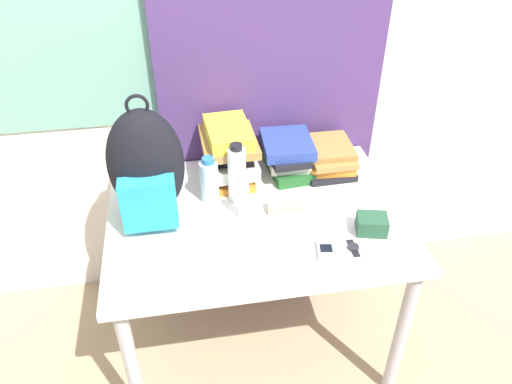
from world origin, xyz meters
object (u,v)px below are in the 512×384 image
at_px(sunglasses_case, 287,206).
at_px(backpack, 146,168).
at_px(camera_pouch, 372,224).
at_px(water_bottle, 209,181).
at_px(sunscreen_bottle, 243,199).
at_px(wristwatch, 353,248).
at_px(sports_bottle, 237,174).
at_px(book_stack_center, 287,155).
at_px(cell_phone, 326,250).
at_px(book_stack_left, 231,152).
at_px(book_stack_right, 327,157).

bearing_deg(sunglasses_case, backpack, 172.63).
bearing_deg(camera_pouch, sunglasses_case, 148.07).
bearing_deg(water_bottle, backpack, -166.81).
xyz_separation_m(sunscreen_bottle, wristwatch, (0.35, -0.24, -0.08)).
bearing_deg(sunglasses_case, sports_bottle, 149.53).
bearing_deg(camera_pouch, book_stack_center, 116.50).
relative_size(sports_bottle, wristwatch, 2.86).
xyz_separation_m(cell_phone, camera_pouch, (0.19, 0.08, 0.02)).
height_order(book_stack_left, sunscreen_bottle, book_stack_left).
bearing_deg(cell_phone, sunglasses_case, 108.42).
relative_size(book_stack_left, wristwatch, 3.28).
bearing_deg(book_stack_center, sports_bottle, -145.72).
bearing_deg(backpack, book_stack_right, 14.77).
bearing_deg(cell_phone, camera_pouch, 22.37).
bearing_deg(water_bottle, sports_bottle, -7.76).
bearing_deg(book_stack_left, cell_phone, -62.67).
bearing_deg(sunscreen_bottle, water_bottle, 131.44).
relative_size(backpack, sports_bottle, 1.95).
bearing_deg(book_stack_right, wristwatch, -95.71).
relative_size(book_stack_left, book_stack_center, 1.07).
distance_m(book_stack_right, camera_pouch, 0.43).
bearing_deg(camera_pouch, sunscreen_bottle, 160.08).
relative_size(water_bottle, sunglasses_case, 1.26).
distance_m(sunglasses_case, wristwatch, 0.31).
bearing_deg(camera_pouch, backpack, 163.11).
bearing_deg(wristwatch, cell_phone, 179.42).
relative_size(water_bottle, cell_phone, 1.95).
bearing_deg(water_bottle, camera_pouch, -27.46).
relative_size(book_stack_right, sports_bottle, 1.11).
bearing_deg(sunglasses_case, wristwatch, -54.06).
bearing_deg(cell_phone, book_stack_left, 117.33).
bearing_deg(wristwatch, camera_pouch, 40.72).
bearing_deg(sports_bottle, book_stack_center, 34.28).
height_order(backpack, book_stack_center, backpack).
relative_size(book_stack_center, water_bottle, 1.38).
bearing_deg(sports_bottle, sunscreen_bottle, -86.16).
distance_m(sunscreen_bottle, wristwatch, 0.43).
bearing_deg(book_stack_right, sports_bottle, -159.04).
height_order(cell_phone, camera_pouch, camera_pouch).
bearing_deg(book_stack_left, book_stack_center, 0.85).
distance_m(book_stack_center, sunscreen_bottle, 0.35).
relative_size(backpack, book_stack_center, 1.83).
bearing_deg(sports_bottle, backpack, -173.43).
bearing_deg(backpack, cell_phone, -28.23).
bearing_deg(cell_phone, water_bottle, 134.73).
bearing_deg(camera_pouch, book_stack_left, 136.58).
distance_m(book_stack_center, water_bottle, 0.37).
distance_m(cell_phone, camera_pouch, 0.21).
distance_m(book_stack_left, sunglasses_case, 0.33).
bearing_deg(backpack, water_bottle, 13.19).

